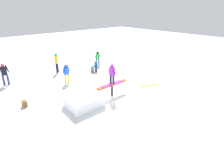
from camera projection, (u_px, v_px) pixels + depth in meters
ground_plane at (112, 95)px, 10.73m from camera, size 60.00×60.00×0.00m
rail_feature at (112, 86)px, 10.50m from camera, size 2.18×0.34×0.78m
snow_kicker_ramp at (84, 101)px, 9.44m from camera, size 1.84×1.55×0.60m
main_rider_on_rail at (112, 74)px, 10.24m from camera, size 1.49×0.71×1.26m
bystander_black at (4, 73)px, 11.87m from camera, size 0.63×0.25×1.55m
bystander_green at (98, 58)px, 16.06m from camera, size 0.59×0.21×1.34m
bystander_yellow at (57, 62)px, 14.25m from camera, size 0.47×0.58×1.62m
bystander_blue at (66, 73)px, 12.26m from camera, size 0.61×0.24×1.39m
loose_snowboard_lime at (149, 86)px, 12.05m from camera, size 1.42×0.74×0.02m
folding_chair at (95, 67)px, 14.59m from camera, size 0.46×0.46×0.88m
backpack_on_snow at (24, 104)px, 9.48m from camera, size 0.24×0.31×0.34m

